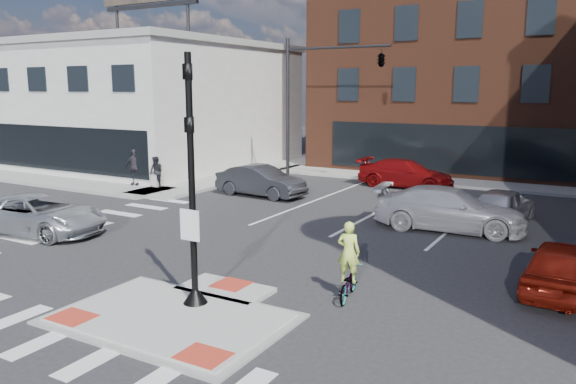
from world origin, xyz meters
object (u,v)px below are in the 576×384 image
Objects in this scene: white_pickup at (449,209)px; bg_car_silver at (502,205)px; silver_suv at (39,215)px; bg_car_dark at (261,181)px; cyclist at (348,273)px; pedestrian_a at (156,172)px; pedestrian_b at (135,167)px; bg_car_red at (406,174)px; red_sedan at (562,266)px.

bg_car_silver is (1.55, 2.16, -0.08)m from white_pickup.
silver_suv is 1.12× the size of bg_car_dark.
white_pickup is 2.74× the size of cyclist.
pedestrian_a is at bearing 12.67° from bg_car_silver.
pedestrian_a is (-5.66, -1.31, 0.21)m from bg_car_dark.
bg_car_dark is 2.28× the size of cyclist.
pedestrian_b is (-18.52, -1.33, 0.40)m from bg_car_silver.
pedestrian_a is (-11.07, -7.36, 0.22)m from bg_car_red.
cyclist is (9.34, -10.51, -0.08)m from bg_car_dark.
bg_car_silver is (-2.66, 7.33, 0.02)m from red_sedan.
pedestrian_b reaches higher than bg_car_dark.
cyclist is at bearing -25.23° from pedestrian_a.
cyclist is at bearing -39.24° from pedestrian_b.
cyclist is at bearing -133.95° from bg_car_dark.
bg_car_silver is at bearing -85.47° from bg_car_dark.
silver_suv is at bearing 167.23° from bg_car_dark.
bg_car_silver reaches higher than red_sedan.
bg_car_red is at bearing 39.92° from pedestrian_a.
bg_car_dark reaches higher than red_sedan.
pedestrian_a is (-15.45, 0.83, 0.16)m from white_pickup.
bg_car_silver is 2.10× the size of cyclist.
bg_car_silver is 18.57m from pedestrian_b.
pedestrian_a reaches higher than silver_suv.
cyclist is (-2.00, -10.53, -0.04)m from bg_car_silver.
pedestrian_a is (-2.50, 8.90, 0.25)m from silver_suv.
bg_car_silver is at bearing -62.63° from silver_suv.
silver_suv is 17.41m from red_sedan.
bg_car_red is 14.59m from pedestrian_b.
white_pickup reaches higher than red_sedan.
cyclist is at bearing 171.24° from white_pickup.
cyclist is (3.93, -16.56, -0.06)m from bg_car_red.
pedestrian_b is at bearing 16.49° from silver_suv.
bg_car_red is at bearing 22.50° from white_pickup.
bg_car_dark is 2.36× the size of pedestrian_b.
silver_suv is 3.16× the size of pedestrian_a.
cyclist is (-0.45, -8.37, -0.12)m from white_pickup.
red_sedan is 0.81× the size of bg_car_red.
white_pickup reaches higher than bg_car_red.
bg_car_red reaches higher than silver_suv.
bg_car_red is at bearing -87.22° from cyclist.
red_sedan is 2.12× the size of pedestrian_b.
red_sedan is (17.16, 2.90, -0.01)m from silver_suv.
silver_suv is 0.93× the size of white_pickup.
cyclist reaches higher than silver_suv.
bg_car_dark is at bearing -24.99° from red_sedan.
cyclist is (-4.66, -3.20, -0.02)m from red_sedan.
bg_car_dark is at bearing 19.33° from pedestrian_a.
bg_car_red is (5.41, 6.05, -0.02)m from bg_car_dark.
red_sedan is 15.89m from bg_car_red.
red_sedan is at bearing 118.14° from bg_car_silver.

